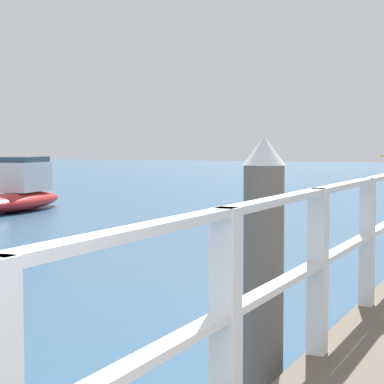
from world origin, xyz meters
name	(u,v)px	position (x,y,z in m)	size (l,w,h in m)	color
dock_piling_near	(263,278)	(-1.49, 4.10, 0.99)	(0.29, 0.29, 1.97)	#6B6056
boat_0	(20,193)	(-13.32, 16.81, 0.51)	(2.14, 4.66, 1.55)	red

